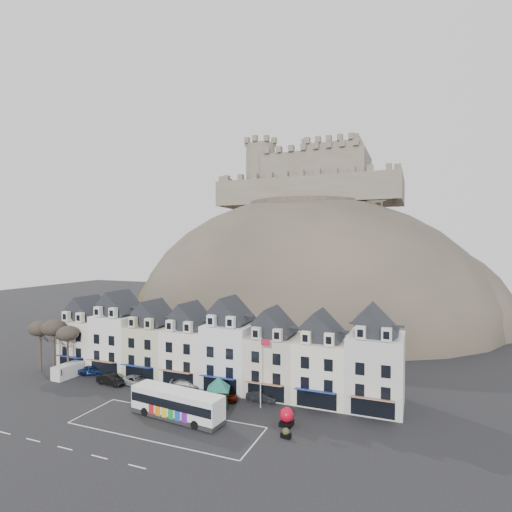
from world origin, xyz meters
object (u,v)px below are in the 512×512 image
(car_white, at_px, (186,385))
(car_maroon, at_px, (222,396))
(bus, at_px, (177,403))
(flagpole, at_px, (261,367))
(car_silver, at_px, (137,381))
(car_charcoal, at_px, (262,396))
(car_black, at_px, (111,379))
(red_buoy, at_px, (287,416))
(car_navy, at_px, (93,370))
(bus_shelter, at_px, (218,384))
(white_van, at_px, (68,371))

(car_white, height_order, car_maroon, car_maroon)
(bus, distance_m, flagpole, 11.10)
(flagpole, distance_m, car_silver, 20.43)
(car_charcoal, bearing_deg, car_black, 95.78)
(red_buoy, bearing_deg, car_black, 173.65)
(car_navy, height_order, car_charcoal, car_navy)
(car_white, bearing_deg, car_black, 78.98)
(car_black, relative_size, car_charcoal, 1.13)
(red_buoy, bearing_deg, flagpole, 141.21)
(bus_shelter, height_order, car_black, bus_shelter)
(red_buoy, xyz_separation_m, car_maroon, (-10.06, 3.55, -0.35))
(white_van, xyz_separation_m, car_maroon, (26.81, 0.41, -0.33))
(car_silver, bearing_deg, car_navy, 92.55)
(flagpole, xyz_separation_m, car_silver, (-19.93, 0.56, -4.47))
(red_buoy, distance_m, car_black, 28.40)
(bus_shelter, distance_m, flagpole, 6.00)
(car_white, xyz_separation_m, car_maroon, (6.77, -2.09, 0.04))
(bus_shelter, xyz_separation_m, car_white, (-6.97, 3.55, -2.21))
(car_charcoal, bearing_deg, car_maroon, 112.95)
(bus, xyz_separation_m, car_charcoal, (7.48, 8.74, -1.21))
(car_black, distance_m, car_silver, 3.91)
(flagpole, distance_m, white_van, 32.60)
(flagpole, xyz_separation_m, car_white, (-12.30, 1.99, -4.49))
(red_buoy, xyz_separation_m, car_silver, (-24.46, 4.21, -0.38))
(car_black, xyz_separation_m, car_silver, (3.76, 1.07, -0.08))
(bus_shelter, distance_m, white_van, 27.09)
(flagpole, xyz_separation_m, white_van, (-32.33, -0.51, -4.12))
(bus_shelter, relative_size, car_navy, 1.23)
(red_buoy, height_order, car_navy, red_buoy)
(white_van, height_order, car_maroon, white_van)
(bus, xyz_separation_m, flagpole, (8.18, 6.75, 3.28))
(car_black, xyz_separation_m, car_white, (11.38, 2.50, -0.09))
(car_black, height_order, car_white, car_black)
(car_black, bearing_deg, bus_shelter, -88.13)
(flagpole, distance_m, car_navy, 30.08)
(car_silver, xyz_separation_m, car_maroon, (14.40, -0.66, 0.03))
(car_silver, relative_size, car_maroon, 1.16)
(car_navy, height_order, car_white, car_navy)
(bus, height_order, white_van, bus)
(bus_shelter, height_order, car_maroon, bus_shelter)
(car_silver, xyz_separation_m, car_white, (7.63, 1.43, -0.02))
(white_van, xyz_separation_m, car_white, (20.03, 2.50, -0.37))
(red_buoy, relative_size, white_van, 0.45)
(white_van, relative_size, car_black, 0.99)
(bus_shelter, xyz_separation_m, car_maroon, (-0.20, 1.46, -2.17))
(bus, height_order, car_black, bus)
(red_buoy, distance_m, white_van, 37.00)
(red_buoy, bearing_deg, car_white, 161.48)
(car_black, distance_m, car_maroon, 18.16)
(car_maroon, bearing_deg, car_black, 74.36)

